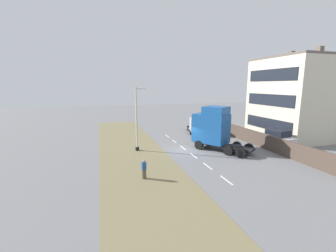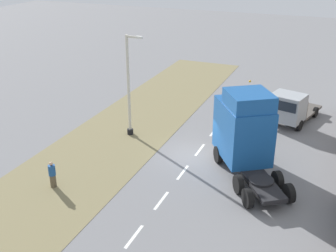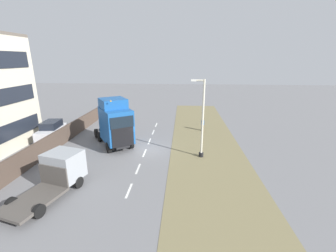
{
  "view_description": "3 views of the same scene",
  "coord_description": "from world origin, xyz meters",
  "px_view_note": "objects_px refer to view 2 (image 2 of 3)",
  "views": [
    {
      "loc": [
        -9.16,
        -23.12,
        7.31
      ],
      "look_at": [
        -2.43,
        -1.04,
        3.09
      ],
      "focal_mm": 24.0,
      "sensor_mm": 36.0,
      "label": 1
    },
    {
      "loc": [
        7.48,
        -22.69,
        12.5
      ],
      "look_at": [
        -1.38,
        -1.25,
        2.35
      ],
      "focal_mm": 45.0,
      "sensor_mm": 36.0,
      "label": 2
    },
    {
      "loc": [
        -3.58,
        20.54,
        8.69
      ],
      "look_at": [
        -2.16,
        -0.57,
        2.32
      ],
      "focal_mm": 24.0,
      "sensor_mm": 36.0,
      "label": 3
    }
  ],
  "objects_px": {
    "lorry_cab": "(244,131)",
    "flatbed_truck": "(290,108)",
    "pedestrian": "(52,175)",
    "lamp_post": "(129,92)"
  },
  "relations": [
    {
      "from": "lorry_cab",
      "to": "flatbed_truck",
      "type": "xyz_separation_m",
      "value": [
        1.64,
        7.84,
        -1.14
      ]
    },
    {
      "from": "lorry_cab",
      "to": "pedestrian",
      "type": "xyz_separation_m",
      "value": [
        -9.19,
        -6.0,
        -1.72
      ]
    },
    {
      "from": "lorry_cab",
      "to": "pedestrian",
      "type": "bearing_deg",
      "value": 179.24
    },
    {
      "from": "lamp_post",
      "to": "lorry_cab",
      "type": "bearing_deg",
      "value": -12.6
    },
    {
      "from": "flatbed_truck",
      "to": "pedestrian",
      "type": "bearing_deg",
      "value": 66.94
    },
    {
      "from": "lorry_cab",
      "to": "lamp_post",
      "type": "height_order",
      "value": "lamp_post"
    },
    {
      "from": "pedestrian",
      "to": "lamp_post",
      "type": "bearing_deg",
      "value": 84.24
    },
    {
      "from": "lamp_post",
      "to": "flatbed_truck",
      "type": "bearing_deg",
      "value": 30.75
    },
    {
      "from": "lorry_cab",
      "to": "flatbed_truck",
      "type": "bearing_deg",
      "value": 44.31
    },
    {
      "from": "lorry_cab",
      "to": "pedestrian",
      "type": "distance_m",
      "value": 11.11
    }
  ]
}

